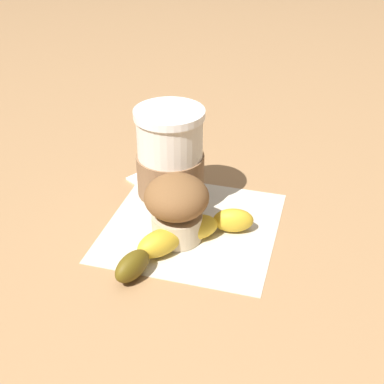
% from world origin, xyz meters
% --- Properties ---
extents(ground_plane, '(3.00, 3.00, 0.00)m').
position_xyz_m(ground_plane, '(0.00, 0.00, 0.00)').
color(ground_plane, '#A87C51').
extents(paper_napkin, '(0.26, 0.26, 0.00)m').
position_xyz_m(paper_napkin, '(0.00, 0.00, 0.00)').
color(paper_napkin, beige).
rests_on(paper_napkin, ground_plane).
extents(coffee_cup, '(0.09, 0.09, 0.15)m').
position_xyz_m(coffee_cup, '(-0.05, 0.03, 0.07)').
color(coffee_cup, silver).
rests_on(coffee_cup, paper_napkin).
extents(muffin, '(0.08, 0.08, 0.09)m').
position_xyz_m(muffin, '(-0.01, -0.03, 0.05)').
color(muffin, beige).
rests_on(muffin, paper_napkin).
extents(banana, '(0.12, 0.19, 0.03)m').
position_xyz_m(banana, '(0.01, -0.05, 0.02)').
color(banana, gold).
rests_on(banana, paper_napkin).
extents(sugar_packet, '(0.05, 0.06, 0.01)m').
position_xyz_m(sugar_packet, '(-0.12, 0.09, 0.00)').
color(sugar_packet, white).
rests_on(sugar_packet, ground_plane).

